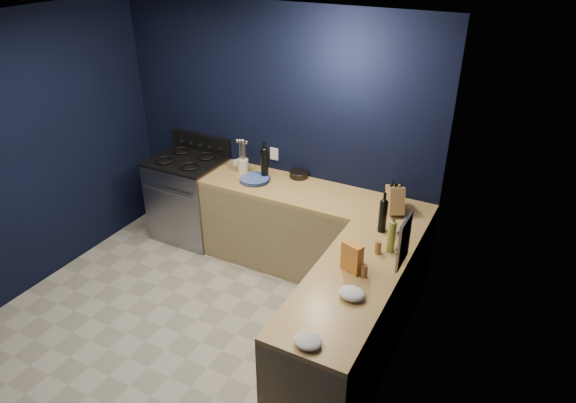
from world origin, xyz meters
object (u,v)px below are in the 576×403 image
Objects in this scene: gas_range at (190,199)px; crouton_bag at (352,257)px; utensil_crock at (243,165)px; plate_stack at (255,179)px; knife_block at (395,200)px.

crouton_bag reaches higher than gas_range.
utensil_crock is at bearing 9.80° from gas_range.
crouton_bag is at bearing -23.39° from gas_range.
gas_range is 0.85m from utensil_crock.
plate_stack is 1.21× the size of knife_block.
crouton_bag is at bearing -34.00° from utensil_crock.
knife_block is (2.34, 0.02, 0.56)m from gas_range.
crouton_bag is (1.44, -0.98, 0.10)m from plate_stack.
gas_range is 1.00m from plate_stack.
utensil_crock is 2.00m from crouton_bag.
crouton_bag is (1.66, -1.12, 0.05)m from utensil_crock.
gas_range is at bearing -170.20° from utensil_crock.
plate_stack is 1.46m from knife_block.
knife_block reaches higher than crouton_bag.
gas_range is 6.44× the size of utensil_crock.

